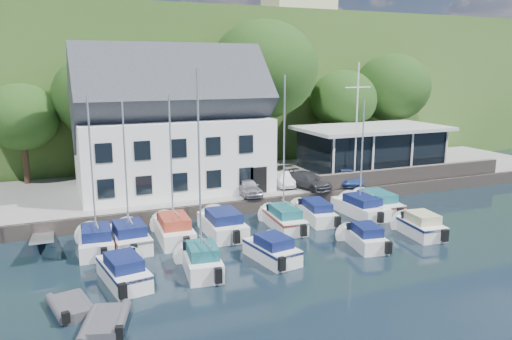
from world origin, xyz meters
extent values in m
plane|color=black|center=(0.00, 0.00, 0.00)|extent=(180.00, 180.00, 0.00)
cube|color=gray|center=(0.00, 17.50, 0.50)|extent=(60.00, 13.00, 1.00)
cube|color=#5C514A|center=(0.00, 11.00, 0.50)|extent=(60.00, 0.30, 1.00)
cube|color=#335821|center=(0.00, 62.00, 8.00)|extent=(160.00, 75.00, 16.00)
cube|color=#535E2F|center=(8.00, 70.00, 16.15)|extent=(50.00, 30.00, 0.30)
cube|color=#5C514A|center=(12.00, 11.40, 1.60)|extent=(18.00, 0.50, 1.20)
imported|color=#A0A0A4|center=(-2.44, 12.41, 1.62)|extent=(1.61, 3.67, 1.23)
imported|color=silver|center=(1.09, 13.95, 1.57)|extent=(1.56, 3.58, 1.14)
imported|color=#313237|center=(2.70, 12.49, 1.62)|extent=(2.84, 4.61, 1.25)
imported|color=navy|center=(6.29, 12.48, 1.63)|extent=(2.52, 3.93, 1.25)
camera|label=1|loc=(-15.63, -20.98, 10.30)|focal=35.00mm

